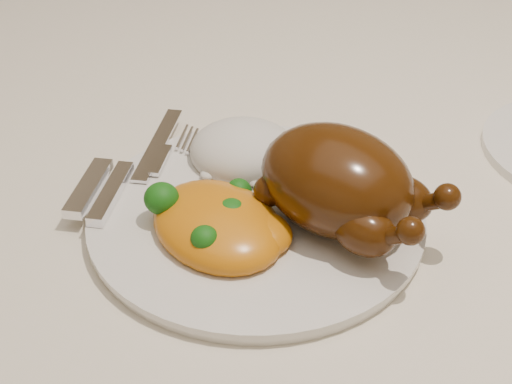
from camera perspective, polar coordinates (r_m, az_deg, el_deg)
The scene contains 7 objects.
dining_table at distance 0.77m, azimuth 11.60°, elevation -3.84°, with size 1.60×0.90×0.76m.
tablecloth at distance 0.73m, azimuth 12.28°, elevation 0.59°, with size 1.73×1.03×0.18m.
dinner_plate at distance 0.61m, azimuth 0.00°, elevation -1.98°, with size 0.28×0.28×0.01m, color silver.
roast_chicken at distance 0.58m, azimuth 6.74°, elevation 0.77°, with size 0.17×0.11×0.09m.
rice_mound at distance 0.67m, azimuth -0.94°, elevation 3.23°, with size 0.13×0.12×0.05m.
mac_and_cheese at distance 0.58m, azimuth -2.63°, elevation -2.68°, with size 0.15×0.13×0.05m.
cutlery at distance 0.65m, azimuth -10.68°, elevation 1.33°, with size 0.08×0.20×0.01m.
Camera 1 is at (0.20, -0.57, 1.15)m, focal length 50.00 mm.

